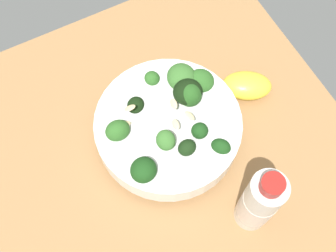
{
  "coord_description": "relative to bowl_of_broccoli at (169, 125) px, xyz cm",
  "views": [
    {
      "loc": [
        10.79,
        22.73,
        64.34
      ],
      "look_at": [
        -1.98,
        -1.73,
        4.0
      ],
      "focal_mm": 45.99,
      "sensor_mm": 36.0,
      "label": 1
    }
  ],
  "objects": [
    {
      "name": "ground_plane",
      "position": [
        2.22,
        1.87,
        -6.13
      ],
      "size": [
        60.25,
        60.25,
        4.51
      ],
      "primitive_type": "cube",
      "color": "#996D42"
    },
    {
      "name": "bowl_of_broccoli",
      "position": [
        0.0,
        0.0,
        0.0
      ],
      "size": [
        22.58,
        22.58,
        9.53
      ],
      "color": "white",
      "rests_on": "ground_plane"
    },
    {
      "name": "bottle_tall",
      "position": [
        -4.75,
        17.22,
        3.19
      ],
      "size": [
        4.97,
        4.97,
        16.16
      ],
      "color": "beige",
      "rests_on": "ground_plane"
    },
    {
      "name": "lemon_wedge",
      "position": [
        -15.34,
        -1.21,
        -2.0
      ],
      "size": [
        9.73,
        8.69,
        3.77
      ],
      "primitive_type": "ellipsoid",
      "rotation": [
        0.0,
        0.0,
        2.61
      ],
      "color": "yellow",
      "rests_on": "ground_plane"
    }
  ]
}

